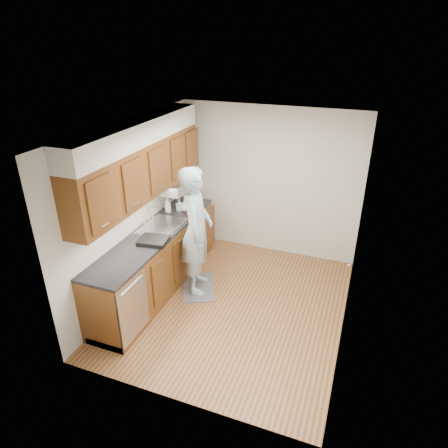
% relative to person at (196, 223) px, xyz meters
% --- Properties ---
extents(floor, '(3.50, 3.50, 0.00)m').
position_rel_person_xyz_m(floor, '(0.64, -0.21, -1.09)').
color(floor, '#9C643B').
rests_on(floor, ground).
extents(ceiling, '(3.50, 3.50, 0.00)m').
position_rel_person_xyz_m(ceiling, '(0.64, -0.21, 1.41)').
color(ceiling, white).
rests_on(ceiling, wall_left).
extents(wall_left, '(0.02, 3.50, 2.50)m').
position_rel_person_xyz_m(wall_left, '(-0.86, -0.21, 0.16)').
color(wall_left, beige).
rests_on(wall_left, floor).
extents(wall_right, '(0.02, 3.50, 2.50)m').
position_rel_person_xyz_m(wall_right, '(2.14, -0.21, 0.16)').
color(wall_right, beige).
rests_on(wall_right, floor).
extents(wall_back, '(3.00, 0.02, 2.50)m').
position_rel_person_xyz_m(wall_back, '(0.64, 1.54, 0.16)').
color(wall_back, beige).
rests_on(wall_back, floor).
extents(counter, '(0.64, 2.80, 1.30)m').
position_rel_person_xyz_m(counter, '(-0.56, -0.21, -0.60)').
color(counter, brown).
rests_on(counter, floor).
extents(upper_cabinets, '(0.47, 2.80, 1.21)m').
position_rel_person_xyz_m(upper_cabinets, '(-0.69, -0.16, 0.86)').
color(upper_cabinets, brown).
rests_on(upper_cabinets, wall_left).
extents(closet_door, '(0.02, 1.22, 2.05)m').
position_rel_person_xyz_m(closet_door, '(2.13, 0.09, -0.06)').
color(closet_door, silver).
rests_on(closet_door, wall_right).
extents(floor_mat, '(0.73, 0.88, 0.01)m').
position_rel_person_xyz_m(floor_mat, '(0.00, 0.00, -1.08)').
color(floor_mat, slate).
rests_on(floor_mat, floor).
extents(person, '(0.72, 0.88, 2.15)m').
position_rel_person_xyz_m(person, '(0.00, 0.00, 0.00)').
color(person, '#9BB5BC').
rests_on(person, floor_mat).
extents(soap_bottle_a, '(0.13, 0.13, 0.26)m').
position_rel_person_xyz_m(soap_bottle_a, '(-0.70, 0.48, -0.02)').
color(soap_bottle_a, silver).
rests_on(soap_bottle_a, counter).
extents(soap_bottle_b, '(0.11, 0.11, 0.19)m').
position_rel_person_xyz_m(soap_bottle_b, '(-0.56, 0.61, -0.05)').
color(soap_bottle_b, silver).
rests_on(soap_bottle_b, counter).
extents(soap_bottle_c, '(0.20, 0.20, 0.19)m').
position_rel_person_xyz_m(soap_bottle_c, '(-0.48, 0.62, -0.06)').
color(soap_bottle_c, silver).
rests_on(soap_bottle_c, counter).
extents(soda_can, '(0.08, 0.08, 0.13)m').
position_rel_person_xyz_m(soda_can, '(-0.34, 0.44, -0.08)').
color(soda_can, '#A51E1C').
rests_on(soda_can, counter).
extents(steel_can, '(0.06, 0.06, 0.11)m').
position_rel_person_xyz_m(steel_can, '(-0.40, 0.60, -0.10)').
color(steel_can, '#A5A5AA').
rests_on(steel_can, counter).
extents(dish_rack, '(0.42, 0.37, 0.06)m').
position_rel_person_xyz_m(dish_rack, '(-0.42, -0.48, -0.12)').
color(dish_rack, black).
rests_on(dish_rack, counter).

